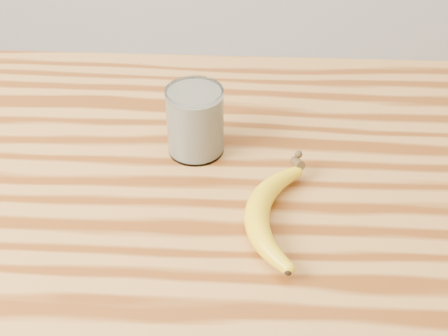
{
  "coord_description": "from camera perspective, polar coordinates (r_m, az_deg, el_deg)",
  "views": [
    {
      "loc": [
        0.17,
        -0.73,
        1.52
      ],
      "look_at": [
        0.14,
        -0.0,
        0.93
      ],
      "focal_mm": 50.0,
      "sensor_mm": 36.0,
      "label": 1
    }
  ],
  "objects": [
    {
      "name": "table",
      "position": [
        1.06,
        -7.43,
        -6.38
      ],
      "size": [
        1.2,
        0.8,
        0.9
      ],
      "color": "#B77937",
      "rests_on": "ground"
    },
    {
      "name": "banana",
      "position": [
        0.88,
        2.98,
        -4.08
      ],
      "size": [
        0.14,
        0.3,
        0.04
      ],
      "primitive_type": null,
      "rotation": [
        0.0,
        0.0,
        -0.1
      ],
      "color": "yellow",
      "rests_on": "table"
    },
    {
      "name": "smoothie_glass",
      "position": [
        0.99,
        -2.65,
        4.29
      ],
      "size": [
        0.09,
        0.09,
        0.11
      ],
      "color": "white",
      "rests_on": "table"
    }
  ]
}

